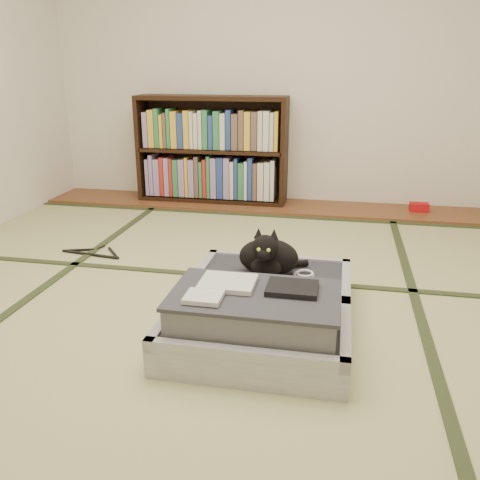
# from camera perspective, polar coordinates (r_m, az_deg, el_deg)

# --- Properties ---
(floor) EXTENTS (4.50, 4.50, 0.00)m
(floor) POSITION_cam_1_polar(r_m,az_deg,el_deg) (2.60, -2.63, -7.61)
(floor) COLOR tan
(floor) RESTS_ON ground
(wood_strip) EXTENTS (4.00, 0.50, 0.02)m
(wood_strip) POSITION_cam_1_polar(r_m,az_deg,el_deg) (4.45, 3.58, 3.86)
(wood_strip) COLOR brown
(wood_strip) RESTS_ON ground
(red_item) EXTENTS (0.15, 0.09, 0.07)m
(red_item) POSITION_cam_1_polar(r_m,az_deg,el_deg) (4.47, 19.46, 3.50)
(red_item) COLOR #B20E12
(red_item) RESTS_ON wood_strip
(tatami_borders) EXTENTS (4.00, 4.50, 0.01)m
(tatami_borders) POSITION_cam_1_polar(r_m,az_deg,el_deg) (3.04, -0.39, -3.47)
(tatami_borders) COLOR #2D381E
(tatami_borders) RESTS_ON ground
(bookcase) EXTENTS (1.31, 0.30, 0.92)m
(bookcase) POSITION_cam_1_polar(r_m,az_deg,el_deg) (4.52, -3.16, 9.85)
(bookcase) COLOR black
(bookcase) RESTS_ON wood_strip
(suitcase) EXTENTS (0.78, 1.05, 0.31)m
(suitcase) POSITION_cam_1_polar(r_m,az_deg,el_deg) (2.34, 2.54, -7.75)
(suitcase) COLOR #B8B7BC
(suitcase) RESTS_ON floor
(cat) EXTENTS (0.35, 0.35, 0.28)m
(cat) POSITION_cam_1_polar(r_m,az_deg,el_deg) (2.55, 3.18, -1.90)
(cat) COLOR black
(cat) RESTS_ON suitcase
(cable_coil) EXTENTS (0.11, 0.11, 0.03)m
(cable_coil) POSITION_cam_1_polar(r_m,az_deg,el_deg) (2.60, 7.21, -3.86)
(cable_coil) COLOR white
(cable_coil) RESTS_ON suitcase
(hanger) EXTENTS (0.43, 0.22, 0.01)m
(hanger) POSITION_cam_1_polar(r_m,az_deg,el_deg) (3.45, -16.13, -1.39)
(hanger) COLOR black
(hanger) RESTS_ON floor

